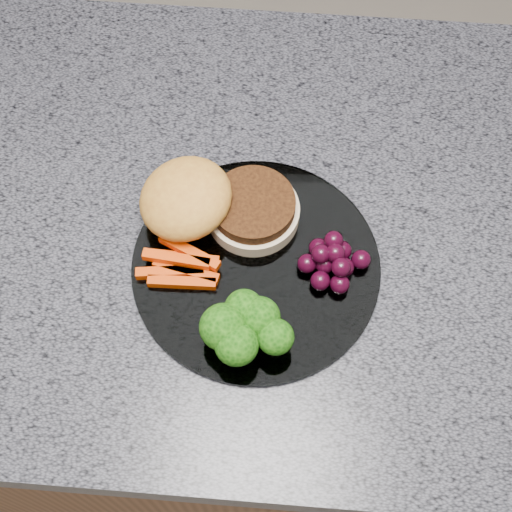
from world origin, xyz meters
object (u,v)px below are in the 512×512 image
(plate, at_px, (256,266))
(grape_bunch, at_px, (332,261))
(burger, at_px, (210,205))
(island_cabinet, at_px, (206,350))

(plate, relative_size, grape_bunch, 3.43)
(plate, distance_m, burger, 0.08)
(island_cabinet, relative_size, plate, 4.62)
(plate, bearing_deg, burger, 133.88)
(burger, xyz_separation_m, grape_bunch, (0.13, -0.05, -0.01))
(plate, distance_m, grape_bunch, 0.08)
(burger, distance_m, grape_bunch, 0.14)
(island_cabinet, xyz_separation_m, grape_bunch, (0.17, -0.06, 0.49))
(island_cabinet, relative_size, burger, 6.72)
(grape_bunch, bearing_deg, plate, -177.98)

